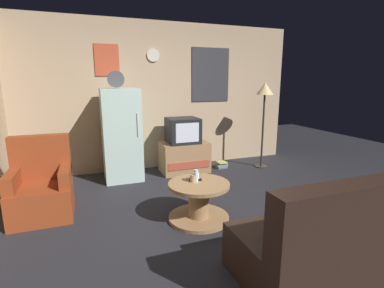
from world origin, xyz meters
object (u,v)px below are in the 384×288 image
(wine_glass, at_px, (196,176))
(mug_ceramic_tan, at_px, (193,178))
(crt_tv, at_px, (183,130))
(couch, at_px, (339,240))
(armchair, at_px, (42,188))
(book_stack, at_px, (221,165))
(tv_stand, at_px, (184,157))
(mug_ceramic_white, at_px, (196,177))
(coffee_table, at_px, (199,201))
(remote_control, at_px, (195,180))
(standing_lamp, at_px, (265,95))
(fridge, at_px, (122,135))

(wine_glass, height_order, mug_ceramic_tan, wine_glass)
(crt_tv, xyz_separation_m, couch, (0.33, -3.13, -0.45))
(crt_tv, bearing_deg, armchair, -154.59)
(wine_glass, relative_size, book_stack, 0.69)
(wine_glass, bearing_deg, tv_stand, 75.44)
(mug_ceramic_white, height_order, armchair, armchair)
(wine_glass, distance_m, mug_ceramic_white, 0.07)
(coffee_table, bearing_deg, mug_ceramic_tan, 131.65)
(mug_ceramic_white, bearing_deg, coffee_table, -90.87)
(wine_glass, bearing_deg, mug_ceramic_tan, 150.62)
(book_stack, bearing_deg, mug_ceramic_tan, -125.48)
(coffee_table, xyz_separation_m, couch, (0.74, -1.33, 0.08))
(mug_ceramic_tan, height_order, remote_control, mug_ceramic_tan)
(tv_stand, bearing_deg, standing_lamp, -8.91)
(wine_glass, relative_size, remote_control, 1.00)
(crt_tv, xyz_separation_m, book_stack, (0.75, -0.05, -0.70))
(standing_lamp, distance_m, couch, 3.30)
(fridge, height_order, remote_control, fridge)
(tv_stand, relative_size, remote_control, 5.60)
(coffee_table, bearing_deg, book_stack, 56.54)
(standing_lamp, xyz_separation_m, book_stack, (-0.75, 0.18, -1.30))
(tv_stand, xyz_separation_m, wine_glass, (-0.46, -1.77, 0.26))
(tv_stand, xyz_separation_m, mug_ceramic_tan, (-0.49, -1.75, 0.23))
(fridge, distance_m, couch, 3.45)
(tv_stand, bearing_deg, mug_ceramic_white, -104.31)
(coffee_table, relative_size, couch, 0.42)
(tv_stand, height_order, coffee_table, tv_stand)
(fridge, height_order, mug_ceramic_white, fridge)
(tv_stand, bearing_deg, book_stack, -3.92)
(fridge, height_order, standing_lamp, fridge)
(fridge, bearing_deg, tv_stand, 0.26)
(coffee_table, height_order, wine_glass, wine_glass)
(mug_ceramic_white, bearing_deg, tv_stand, 75.69)
(tv_stand, distance_m, standing_lamp, 1.85)
(fridge, height_order, mug_ceramic_tan, fridge)
(couch, bearing_deg, mug_ceramic_white, 117.35)
(crt_tv, bearing_deg, standing_lamp, -8.72)
(standing_lamp, bearing_deg, wine_glass, -141.59)
(tv_stand, distance_m, coffee_table, 1.86)
(wine_glass, xyz_separation_m, mug_ceramic_white, (0.02, 0.06, -0.03))
(book_stack, bearing_deg, wine_glass, -124.56)
(tv_stand, relative_size, wine_glass, 5.60)
(tv_stand, distance_m, crt_tv, 0.49)
(tv_stand, bearing_deg, couch, -84.53)
(mug_ceramic_tan, relative_size, remote_control, 0.60)
(tv_stand, relative_size, standing_lamp, 0.53)
(coffee_table, xyz_separation_m, remote_control, (-0.01, 0.09, 0.24))
(mug_ceramic_tan, height_order, armchair, armchair)
(mug_ceramic_white, xyz_separation_m, remote_control, (-0.01, -0.01, -0.03))
(fridge, distance_m, tv_stand, 1.19)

